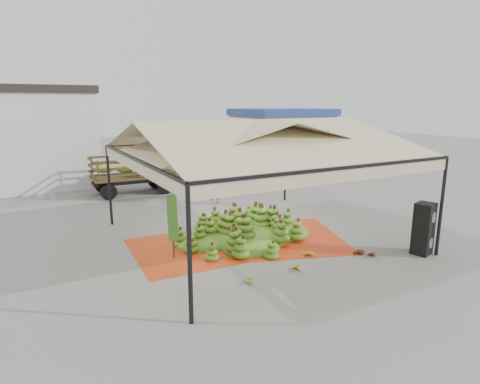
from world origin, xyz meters
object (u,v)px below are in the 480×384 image
truck_left (154,168)px  truck_right (259,153)px  vendor (214,187)px  speaker_stack (423,229)px  banana_heap (247,223)px

truck_left → truck_right: 6.88m
vendor → speaker_stack: bearing=106.6°
vendor → truck_right: size_ratio=0.21×
banana_heap → speaker_stack: 5.53m
truck_right → truck_left: bearing=176.0°
banana_heap → speaker_stack: bearing=-43.8°
truck_right → banana_heap: bearing=-134.3°
truck_left → truck_right: truck_right is taller
speaker_stack → vendor: (-2.90, 8.70, -0.01)m
banana_heap → vendor: bearing=77.4°
truck_left → vendor: bearing=-66.5°
truck_left → truck_right: size_ratio=0.76×
banana_heap → truck_left: size_ratio=0.86×
vendor → truck_left: size_ratio=0.27×
speaker_stack → truck_left: size_ratio=0.28×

